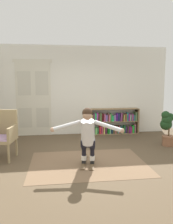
# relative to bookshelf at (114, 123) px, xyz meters

# --- Properties ---
(ground_plane) EXTENTS (7.20, 7.20, 0.00)m
(ground_plane) POSITION_rel_bookshelf_xyz_m (-1.17, -2.39, -0.38)
(ground_plane) COLOR brown
(back_wall) EXTENTS (6.00, 0.10, 2.90)m
(back_wall) POSITION_rel_bookshelf_xyz_m (-1.17, 0.21, 1.07)
(back_wall) COLOR silver
(back_wall) RESTS_ON ground
(double_door) EXTENTS (1.22, 0.05, 2.45)m
(double_door) POSITION_rel_bookshelf_xyz_m (-2.62, 0.15, 0.85)
(double_door) COLOR beige
(double_door) RESTS_ON ground
(rug) EXTENTS (2.46, 1.80, 0.01)m
(rug) POSITION_rel_bookshelf_xyz_m (-1.24, -2.61, -0.38)
(rug) COLOR brown
(rug) RESTS_ON ground
(bookshelf) EXTENTS (1.69, 0.30, 0.86)m
(bookshelf) POSITION_rel_bookshelf_xyz_m (0.00, 0.00, 0.00)
(bookshelf) COLOR olive
(bookshelf) RESTS_ON ground
(wicker_chair) EXTENTS (0.68, 0.68, 1.10)m
(wicker_chair) POSITION_rel_bookshelf_xyz_m (-3.13, -2.00, 0.20)
(wicker_chair) COLOR #9A855C
(wicker_chair) RESTS_ON ground
(potted_plant) EXTENTS (0.38, 0.45, 0.95)m
(potted_plant) POSITION_rel_bookshelf_xyz_m (1.13, -1.48, 0.14)
(potted_plant) COLOR brown
(potted_plant) RESTS_ON ground
(skis_pair) EXTENTS (0.43, 0.86, 0.07)m
(skis_pair) POSITION_rel_bookshelf_xyz_m (-1.23, -2.58, -0.36)
(skis_pair) COLOR brown
(skis_pair) RESTS_ON rug
(person_skier) EXTENTS (1.43, 0.69, 1.16)m
(person_skier) POSITION_rel_bookshelf_xyz_m (-1.26, -2.72, 0.34)
(person_skier) COLOR white
(person_skier) RESTS_ON skis_pair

